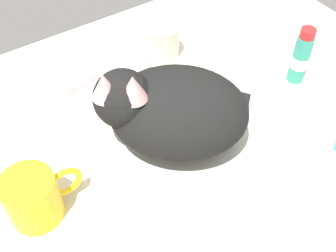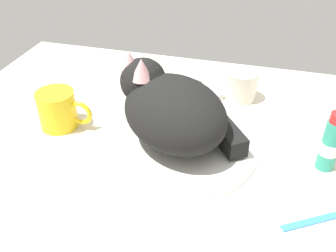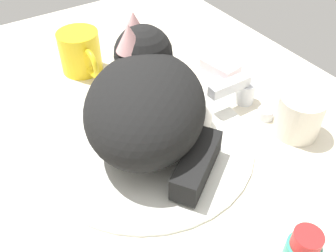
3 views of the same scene
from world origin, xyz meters
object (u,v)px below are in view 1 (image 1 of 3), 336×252
Objects in this scene: faucet at (123,70)px; coffee_mug at (34,196)px; cat at (170,109)px; toothpaste_bottle at (301,57)px; soap_bar at (78,81)px; rinse_cup at (161,41)px.

faucet is 1.15× the size of coffee_mug.
cat is 2.46× the size of toothpaste_bottle.
cat is at bearing 179.65° from toothpaste_bottle.
soap_bar is 43.74cm from toothpaste_bottle.
coffee_mug is at bearing -143.17° from faucet.
toothpaste_bottle is at bearing -0.35° from cat.
toothpaste_bottle is at bearing -49.68° from rinse_cup.
cat reaches higher than coffee_mug.
toothpaste_bottle reaches higher than coffee_mug.
soap_bar is at bearing 110.07° from cat.
rinse_cup reaches higher than soap_bar.
coffee_mug is 55.09cm from toothpaste_bottle.
soap_bar is (-8.72, 2.45, -0.33)cm from faucet.
coffee_mug is 1.65× the size of rinse_cup.
soap_bar is at bearing 164.31° from faucet.
coffee_mug is at bearing -179.56° from toothpaste_bottle.
cat is 23.26cm from soap_bar.
faucet is at bearing 36.83° from coffee_mug.
faucet is 1.15× the size of toothpaste_bottle.
rinse_cup is (12.00, 21.42, -4.64)cm from cat.
toothpaste_bottle is (38.05, -21.31, 3.33)cm from soap_bar.
faucet is at bearing -166.00° from rinse_cup.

